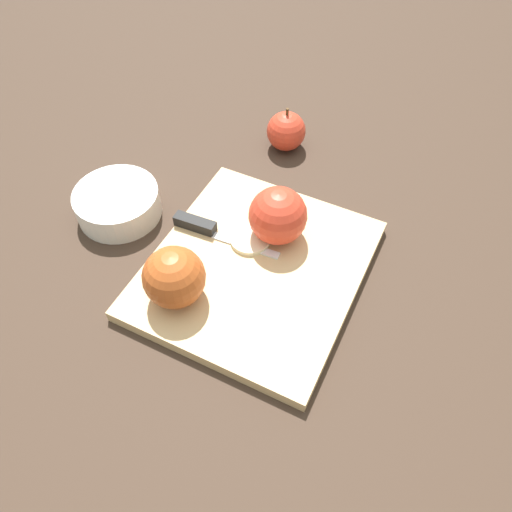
{
  "coord_description": "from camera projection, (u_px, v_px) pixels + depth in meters",
  "views": [
    {
      "loc": [
        -0.34,
        -0.26,
        0.58
      ],
      "look_at": [
        0.0,
        0.0,
        0.04
      ],
      "focal_mm": 35.0,
      "sensor_mm": 36.0,
      "label": 1
    }
  ],
  "objects": [
    {
      "name": "cutting_board",
      "position": [
        256.0,
        269.0,
        0.71
      ],
      "size": [
        0.37,
        0.34,
        0.02
      ],
      "color": "tan",
      "rests_on": "ground_plane"
    },
    {
      "name": "ground_plane",
      "position": [
        256.0,
        273.0,
        0.72
      ],
      "size": [
        4.0,
        4.0,
        0.0
      ],
      "primitive_type": "plane",
      "color": "#38281E"
    },
    {
      "name": "apple_slice",
      "position": [
        250.0,
        239.0,
        0.73
      ],
      "size": [
        0.06,
        0.06,
        0.01
      ],
      "color": "beige",
      "rests_on": "cutting_board"
    },
    {
      "name": "bowl",
      "position": [
        117.0,
        202.0,
        0.78
      ],
      "size": [
        0.13,
        0.13,
        0.05
      ],
      "color": "silver",
      "rests_on": "ground_plane"
    },
    {
      "name": "knife",
      "position": [
        201.0,
        228.0,
        0.74
      ],
      "size": [
        0.06,
        0.17,
        0.02
      ],
      "rotation": [
        0.0,
        0.0,
        -1.31
      ],
      "color": "silver",
      "rests_on": "cutting_board"
    },
    {
      "name": "apple_half_left",
      "position": [
        174.0,
        277.0,
        0.64
      ],
      "size": [
        0.08,
        0.08,
        0.08
      ],
      "rotation": [
        0.0,
        0.0,
        1.14
      ],
      "color": "#AD4C1E",
      "rests_on": "cutting_board"
    },
    {
      "name": "apple_whole",
      "position": [
        286.0,
        131.0,
        0.87
      ],
      "size": [
        0.07,
        0.07,
        0.08
      ],
      "color": "red",
      "rests_on": "ground_plane"
    },
    {
      "name": "apple_half_right",
      "position": [
        278.0,
        216.0,
        0.71
      ],
      "size": [
        0.08,
        0.08,
        0.08
      ],
      "rotation": [
        0.0,
        0.0,
        5.99
      ],
      "color": "red",
      "rests_on": "cutting_board"
    }
  ]
}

